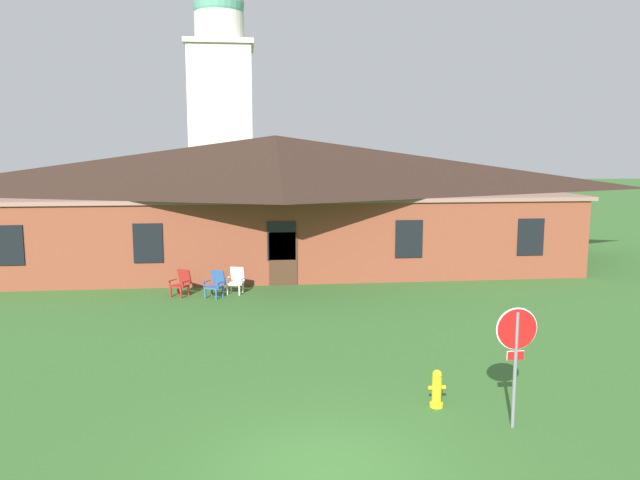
# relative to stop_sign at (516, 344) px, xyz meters

# --- Properties ---
(ground_plane) EXTENTS (200.00, 200.00, 0.00)m
(ground_plane) POSITION_rel_stop_sign_xyz_m (-3.73, -1.26, -1.65)
(ground_plane) COLOR #336028
(brick_building) EXTENTS (26.30, 10.40, 5.92)m
(brick_building) POSITION_rel_stop_sign_xyz_m (-3.73, 18.14, 1.37)
(brick_building) COLOR brown
(brick_building) RESTS_ON ground
(dome_tower) EXTENTS (5.18, 5.18, 19.16)m
(dome_tower) POSITION_rel_stop_sign_xyz_m (-7.06, 39.44, 7.11)
(dome_tower) COLOR beige
(dome_tower) RESTS_ON ground
(stop_sign) EXTENTS (0.81, 0.07, 2.34)m
(stop_sign) POSITION_rel_stop_sign_xyz_m (0.00, 0.00, 0.00)
(stop_sign) COLOR slate
(stop_sign) RESTS_ON ground
(lawn_chair_by_porch) EXTENTS (0.83, 0.86, 0.96)m
(lawn_chair_by_porch) POSITION_rel_stop_sign_xyz_m (-7.44, 11.75, -1.15)
(lawn_chair_by_porch) COLOR maroon
(lawn_chair_by_porch) RESTS_ON ground
(lawn_chair_near_door) EXTENTS (0.82, 0.86, 0.96)m
(lawn_chair_near_door) POSITION_rel_stop_sign_xyz_m (-6.20, 11.42, -1.15)
(lawn_chair_near_door) COLOR #2D5693
(lawn_chair_near_door) RESTS_ON ground
(lawn_chair_left_end) EXTENTS (0.74, 0.79, 0.96)m
(lawn_chair_left_end) POSITION_rel_stop_sign_xyz_m (-5.48, 11.98, -1.15)
(lawn_chair_left_end) COLOR silver
(lawn_chair_left_end) RESTS_ON ground
(fire_hydrant) EXTENTS (0.36, 0.28, 0.79)m
(fire_hydrant) POSITION_rel_stop_sign_xyz_m (-1.16, 1.10, -1.27)
(fire_hydrant) COLOR gold
(fire_hydrant) RESTS_ON ground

